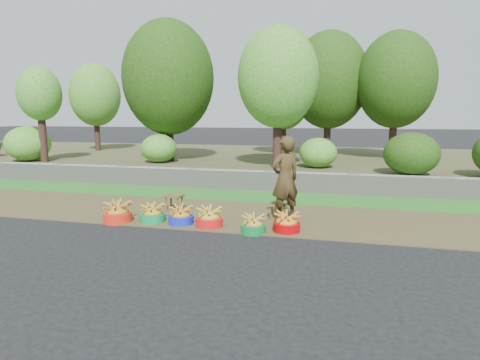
% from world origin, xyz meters
% --- Properties ---
extents(ground_plane, '(120.00, 120.00, 0.00)m').
position_xyz_m(ground_plane, '(0.00, 0.00, 0.00)').
color(ground_plane, black).
rests_on(ground_plane, ground).
extents(dirt_shoulder, '(80.00, 2.50, 0.02)m').
position_xyz_m(dirt_shoulder, '(0.00, 1.25, 0.01)').
color(dirt_shoulder, '#4A4027').
rests_on(dirt_shoulder, ground).
extents(grass_verge, '(80.00, 1.50, 0.04)m').
position_xyz_m(grass_verge, '(0.00, 3.25, 0.02)').
color(grass_verge, '#287122').
rests_on(grass_verge, ground).
extents(retaining_wall, '(80.00, 0.35, 0.55)m').
position_xyz_m(retaining_wall, '(0.00, 4.10, 0.28)').
color(retaining_wall, gray).
rests_on(retaining_wall, ground).
extents(earth_bank, '(80.00, 10.00, 0.50)m').
position_xyz_m(earth_bank, '(0.00, 9.00, 0.25)').
color(earth_bank, '#454628').
rests_on(earth_bank, ground).
extents(vegetation, '(35.28, 7.08, 4.74)m').
position_xyz_m(vegetation, '(-3.47, 7.71, 2.84)').
color(vegetation, '#301D17').
rests_on(vegetation, earth_bank).
extents(basin_a, '(0.55, 0.55, 0.41)m').
position_xyz_m(basin_a, '(-2.31, 0.22, 0.18)').
color(basin_a, red).
rests_on(basin_a, ground).
extents(basin_b, '(0.49, 0.49, 0.37)m').
position_xyz_m(basin_b, '(-1.64, 0.37, 0.16)').
color(basin_b, '#0B8A43').
rests_on(basin_b, ground).
extents(basin_c, '(0.48, 0.48, 0.36)m').
position_xyz_m(basin_c, '(-1.05, 0.36, 0.16)').
color(basin_c, '#1724CA').
rests_on(basin_c, ground).
extents(basin_d, '(0.51, 0.51, 0.38)m').
position_xyz_m(basin_d, '(-0.47, 0.31, 0.17)').
color(basin_d, red).
rests_on(basin_d, ground).
extents(basin_e, '(0.44, 0.44, 0.33)m').
position_xyz_m(basin_e, '(0.41, 0.13, 0.15)').
color(basin_e, '#0A782F').
rests_on(basin_e, ground).
extents(basin_f, '(0.48, 0.48, 0.36)m').
position_xyz_m(basin_f, '(0.97, 0.33, 0.16)').
color(basin_f, '#B00307').
rests_on(basin_f, ground).
extents(stool_left, '(0.40, 0.33, 0.33)m').
position_xyz_m(stool_left, '(-1.63, 1.40, 0.28)').
color(stool_left, brown).
rests_on(stool_left, dirt_shoulder).
extents(stool_right, '(0.34, 0.26, 0.30)m').
position_xyz_m(stool_right, '(0.68, 1.17, 0.26)').
color(stool_right, brown).
rests_on(stool_right, dirt_shoulder).
extents(vendor_woman, '(0.71, 0.69, 1.65)m').
position_xyz_m(vendor_woman, '(0.83, 1.08, 0.84)').
color(vendor_woman, black).
rests_on(vendor_woman, dirt_shoulder).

